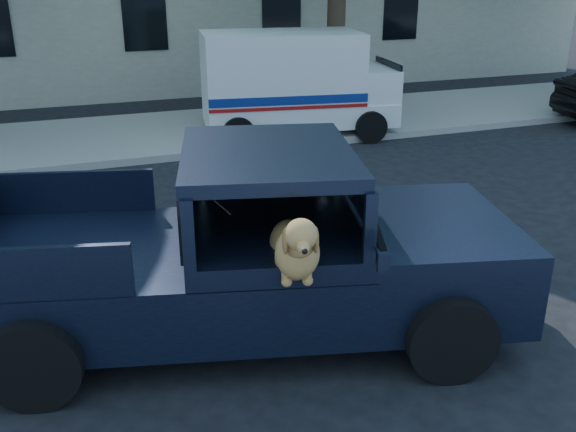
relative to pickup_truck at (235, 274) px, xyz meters
name	(u,v)px	position (x,y,z in m)	size (l,w,h in m)	color
ground	(270,363)	(0.14, -0.71, -0.67)	(120.00, 120.00, 0.00)	black
far_sidewalk	(137,136)	(0.14, 8.49, -0.60)	(60.00, 4.00, 0.15)	gray
lane_stripes	(321,217)	(2.14, 2.69, -0.67)	(21.60, 0.14, 0.01)	silver
pickup_truck	(235,274)	(0.00, 0.00, 0.00)	(5.92, 3.52, 1.99)	black
mail_truck	(294,92)	(3.56, 7.60, 0.33)	(4.44, 2.68, 2.30)	silver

